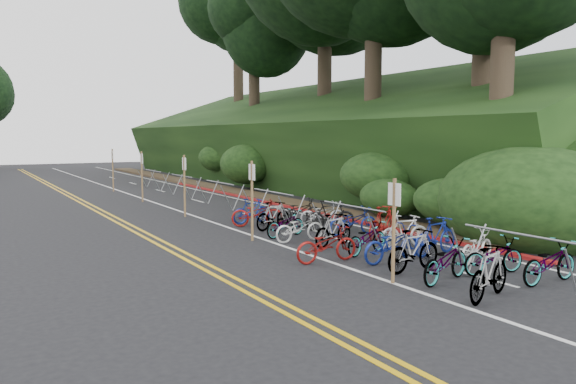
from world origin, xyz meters
name	(u,v)px	position (x,y,z in m)	size (l,w,h in m)	color
ground	(327,278)	(0.00, 0.00, 0.00)	(120.00, 120.00, 0.00)	black
road_markings	(194,220)	(0.63, 10.10, 0.00)	(7.47, 80.00, 0.01)	gold
red_curb	(282,205)	(5.70, 12.00, 0.05)	(0.25, 28.00, 0.10)	maroon
embankment	(326,147)	(12.96, 19.04, 2.57)	(14.30, 48.14, 9.11)	black
bike_rack_front	(520,249)	(2.92, -2.92, 0.89)	(1.17, 2.96, 1.22)	gray
bike_racks_rest	(220,189)	(3.00, 13.00, 0.85)	(1.14, 23.00, 1.17)	gray
signpost_near	(394,224)	(0.98, -1.14, 1.35)	(0.08, 0.40, 2.34)	brown
signposts_rest	(161,177)	(0.60, 14.00, 1.43)	(0.08, 18.40, 2.50)	brown
bike_front	(327,244)	(0.90, 1.34, 0.47)	(1.79, 0.62, 0.94)	maroon
bike_valet	(364,231)	(2.97, 2.41, 0.49)	(3.48, 12.92, 1.10)	slate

